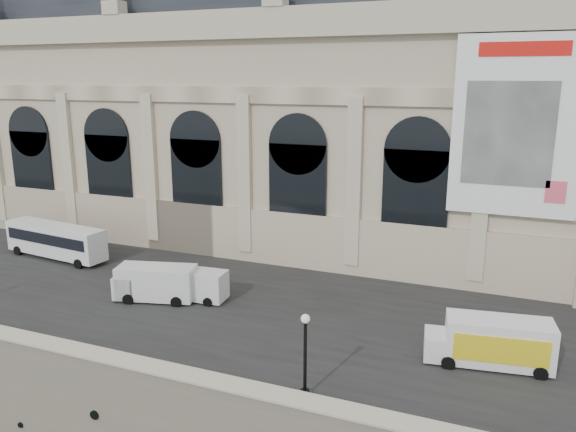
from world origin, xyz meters
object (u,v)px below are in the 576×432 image
at_px(van_c, 190,284).
at_px(box_truck, 491,342).
at_px(bus_left, 56,240).
at_px(lamp_right, 305,357).
at_px(van_b, 152,283).

relative_size(van_c, box_truck, 0.73).
bearing_deg(bus_left, lamp_right, -24.01).
relative_size(van_b, box_truck, 0.86).
distance_m(bus_left, van_b, 15.10).
distance_m(van_c, box_truck, 21.84).
distance_m(van_b, box_truck, 24.29).
bearing_deg(bus_left, van_c, -12.69).
height_order(bus_left, lamp_right, lamp_right).
bearing_deg(bus_left, van_b, -19.48).
bearing_deg(box_truck, bus_left, 171.32).
bearing_deg(bus_left, box_truck, -8.68).
height_order(bus_left, van_b, bus_left).
xyz_separation_m(van_b, lamp_right, (15.42, -8.18, 0.98)).
bearing_deg(van_c, lamp_right, -36.21).
relative_size(bus_left, van_b, 1.74).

